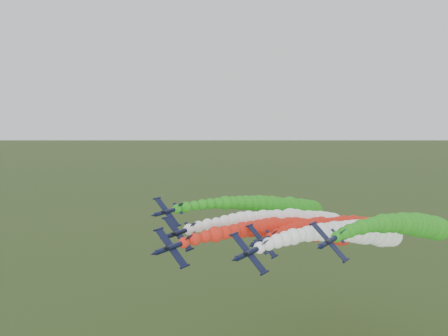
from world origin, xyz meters
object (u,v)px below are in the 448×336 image
Objects in this scene: jet_lead at (309,230)px; jet_outer_right at (416,226)px; jet_outer_left at (285,207)px; jet_trail at (358,227)px; jet_inner_right at (363,233)px; jet_inner_left at (304,222)px.

jet_lead is 1.01× the size of jet_outer_right.
jet_outer_left is 22.67m from jet_trail.
jet_trail is at bearing 114.16° from jet_inner_right.
jet_inner_left is at bearing 168.35° from jet_inner_right.
jet_outer_right is (22.53, 15.90, 1.38)m from jet_lead.
jet_lead is 10.91m from jet_inner_left.
jet_outer_left is at bearing 134.70° from jet_lead.
jet_trail is at bearing 163.93° from jet_outer_right.
jet_inner_left reaches higher than jet_trail.
jet_inner_right is 14.71m from jet_outer_right.
jet_lead is at bearing -104.80° from jet_trail.
jet_outer_left reaches higher than jet_trail.
jet_inner_left is 12.97m from jet_outer_left.
jet_trail is (11.55, 11.75, -2.32)m from jet_inner_left.
jet_lead is at bearing -144.79° from jet_outer_right.
jet_lead is 13.53m from jet_inner_right.
jet_inner_right is at bearing -133.30° from jet_outer_right.
jet_inner_right is at bearing -65.84° from jet_trail.
jet_lead is 1.01× the size of jet_inner_right.
jet_inner_left is 29.45m from jet_outer_right.
jet_outer_right reaches higher than jet_inner_left.
jet_outer_left is at bearing 158.48° from jet_inner_right.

